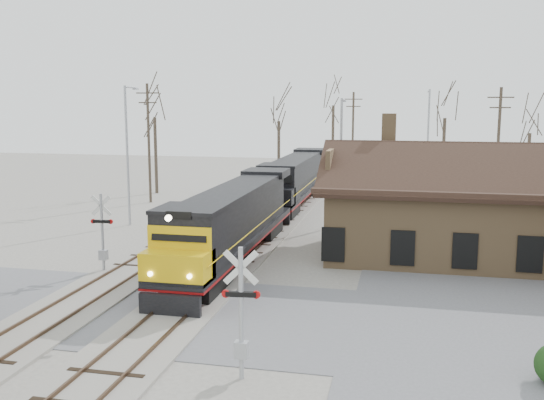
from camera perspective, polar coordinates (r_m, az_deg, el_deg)
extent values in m
plane|color=#9F9A90|center=(25.54, -9.03, -10.42)|extent=(140.00, 140.00, 0.00)
cube|color=#5C5C61|center=(25.53, -9.03, -10.39)|extent=(60.00, 9.00, 0.03)
cube|color=#9F9A90|center=(39.33, -1.05, -3.26)|extent=(3.40, 90.00, 0.12)
cube|color=#473323|center=(39.48, -2.06, -3.06)|extent=(0.08, 90.00, 0.14)
cube|color=#473323|center=(39.15, -0.03, -3.16)|extent=(0.08, 90.00, 0.14)
cube|color=#9F9A90|center=(40.59, -7.25, -2.95)|extent=(3.40, 90.00, 0.12)
cube|color=#473323|center=(40.81, -8.20, -2.74)|extent=(0.08, 90.00, 0.14)
cube|color=#473323|center=(40.34, -6.29, -2.85)|extent=(0.08, 90.00, 0.14)
cube|color=#93724C|center=(35.10, 17.17, -1.95)|extent=(14.00, 8.00, 4.00)
cube|color=black|center=(34.77, 17.34, 1.45)|extent=(15.20, 9.20, 0.30)
cube|color=black|center=(32.38, 17.75, 2.67)|extent=(15.00, 4.71, 2.66)
cube|color=black|center=(36.94, 17.11, 3.45)|extent=(15.00, 4.71, 2.66)
cube|color=#93724C|center=(35.91, 10.94, 6.25)|extent=(0.80, 0.80, 2.20)
cube|color=black|center=(27.78, -7.01, -7.66)|extent=(2.30, 3.68, 0.92)
cube|color=black|center=(38.91, -1.17, -2.73)|extent=(2.30, 3.68, 0.92)
cube|color=black|center=(33.10, -3.60, -3.55)|extent=(2.76, 18.39, 0.32)
cube|color=maroon|center=(33.15, -3.60, -3.89)|extent=(2.78, 18.39, 0.11)
cube|color=black|center=(33.91, -3.09, -0.79)|extent=(2.39, 13.33, 2.57)
cube|color=black|center=(26.48, -7.69, -3.67)|extent=(2.76, 2.57, 2.57)
cube|color=#E0B20B|center=(25.25, -8.87, -6.16)|extent=(2.76, 1.65, 1.29)
cube|color=black|center=(24.83, -9.58, -9.77)|extent=(2.57, 0.25, 0.92)
cylinder|color=#FFF2CC|center=(24.00, -9.73, -1.69)|extent=(0.26, 0.10, 0.26)
cube|color=black|center=(45.55, 0.88, -0.98)|extent=(2.30, 3.68, 0.92)
cube|color=black|center=(57.17, 3.27, 1.07)|extent=(2.30, 3.68, 0.92)
cube|color=black|center=(51.23, 2.22, 0.97)|extent=(2.76, 18.39, 0.32)
cube|color=maroon|center=(51.26, 2.21, 0.75)|extent=(2.78, 18.39, 0.11)
cube|color=black|center=(52.17, 2.45, 2.70)|extent=(2.39, 13.33, 2.57)
cube|color=black|center=(44.42, 0.67, 1.58)|extent=(2.76, 2.57, 2.57)
cube|color=black|center=(43.02, 0.24, 0.28)|extent=(2.76, 1.65, 1.29)
cube|color=black|center=(42.36, -0.02, -1.75)|extent=(2.57, 0.25, 0.92)
cylinder|color=#A5A8AD|center=(18.89, -2.92, -10.66)|extent=(0.15, 0.15, 4.20)
cube|color=silver|center=(18.45, -2.96, -6.36)|extent=(1.10, 0.17, 1.10)
cube|color=silver|center=(18.45, -2.96, -6.36)|extent=(1.10, 0.17, 1.10)
cube|color=black|center=(18.69, -2.94, -8.85)|extent=(0.96, 0.26, 0.16)
cylinder|color=#B20C0C|center=(18.76, -4.38, -8.79)|extent=(0.26, 0.11, 0.25)
cylinder|color=#B20C0C|center=(18.63, -1.48, -8.90)|extent=(0.26, 0.11, 0.25)
cube|color=#A5A8AD|center=(19.31, -2.90, -13.89)|extent=(0.42, 0.32, 0.53)
cylinder|color=#A5A8AD|center=(31.59, -15.67, -3.04)|extent=(0.14, 0.14, 4.05)
cube|color=silver|center=(31.33, -15.78, -0.50)|extent=(1.06, 0.15, 1.06)
cube|color=silver|center=(31.33, -15.78, -0.50)|extent=(1.06, 0.15, 1.06)
cube|color=black|center=(31.47, -15.72, -1.96)|extent=(0.92, 0.24, 0.15)
cylinder|color=#B20C0C|center=(31.31, -14.95, -1.98)|extent=(0.25, 0.10, 0.24)
cylinder|color=#B20C0C|center=(31.65, -16.48, -1.93)|extent=(0.25, 0.10, 0.24)
cube|color=#A5A8AD|center=(31.84, -15.59, -5.00)|extent=(0.41, 0.30, 0.51)
cylinder|color=#A5A8AD|center=(43.14, -13.45, 4.01)|extent=(0.18, 0.18, 9.67)
cylinder|color=#A5A8AD|center=(43.81, -13.17, 10.29)|extent=(0.12, 1.80, 0.12)
cube|color=#A5A8AD|center=(44.54, -12.71, 10.16)|extent=(0.25, 0.50, 0.12)
cylinder|color=#A5A8AD|center=(41.91, 6.48, 3.47)|extent=(0.18, 0.18, 8.82)
cylinder|color=#A5A8AD|center=(42.60, 6.72, 9.36)|extent=(0.12, 1.80, 0.12)
cube|color=#A5A8AD|center=(43.40, 6.82, 9.22)|extent=(0.25, 0.50, 0.12)
cylinder|color=#A5A8AD|center=(59.16, 14.44, 5.33)|extent=(0.18, 0.18, 9.77)
cylinder|color=#A5A8AD|center=(59.96, 14.60, 9.95)|extent=(0.12, 1.80, 0.12)
cube|color=#A5A8AD|center=(60.76, 14.57, 9.84)|extent=(0.25, 0.50, 0.12)
cylinder|color=#382D23|center=(52.86, -11.51, 5.21)|extent=(0.24, 0.24, 10.13)
cube|color=#382D23|center=(52.75, -11.66, 9.84)|extent=(2.00, 0.10, 0.10)
cube|color=#382D23|center=(52.75, -11.63, 8.97)|extent=(1.60, 0.10, 0.10)
cylinder|color=#382D23|center=(69.29, 7.61, 6.03)|extent=(0.24, 0.24, 9.72)
cube|color=#382D23|center=(69.19, 7.68, 9.39)|extent=(2.00, 0.10, 0.10)
cube|color=#382D23|center=(69.19, 7.67, 8.73)|extent=(1.60, 0.10, 0.10)
cylinder|color=#382D23|center=(51.82, 20.48, 4.53)|extent=(0.24, 0.24, 9.74)
cube|color=#382D23|center=(51.69, 20.74, 9.03)|extent=(2.00, 0.10, 0.10)
cube|color=#382D23|center=(51.69, 20.68, 8.14)|extent=(1.60, 0.10, 0.10)
cylinder|color=#382D23|center=(58.43, -10.88, 4.12)|extent=(0.32, 0.32, 7.13)
cylinder|color=#382D23|center=(64.78, 0.64, 4.52)|extent=(0.32, 0.32, 6.61)
cylinder|color=#382D23|center=(72.24, 5.74, 5.60)|extent=(0.32, 0.32, 8.23)
cylinder|color=#382D23|center=(62.38, 15.82, 4.20)|extent=(0.32, 0.32, 7.05)
cylinder|color=#382D23|center=(63.85, 22.94, 3.29)|extent=(0.32, 0.32, 5.63)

